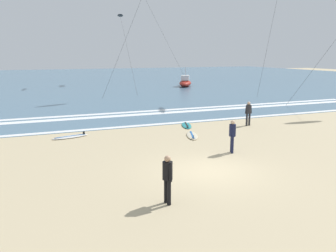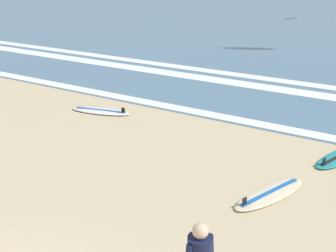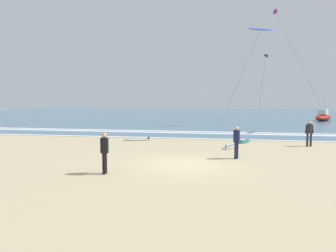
{
  "view_description": "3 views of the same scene",
  "coord_description": "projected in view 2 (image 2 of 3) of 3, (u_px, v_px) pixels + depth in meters",
  "views": [
    {
      "loc": [
        -6.68,
        -12.08,
        4.71
      ],
      "look_at": [
        -0.81,
        2.65,
        1.43
      ],
      "focal_mm": 37.58,
      "sensor_mm": 36.0,
      "label": 1
    },
    {
      "loc": [
        4.22,
        -1.92,
        4.56
      ],
      "look_at": [
        -0.55,
        5.76,
        1.1
      ],
      "focal_mm": 44.73,
      "sensor_mm": 36.0,
      "label": 2
    },
    {
      "loc": [
        2.03,
        -13.92,
        2.84
      ],
      "look_at": [
        -1.73,
        4.84,
        1.33
      ],
      "focal_mm": 34.31,
      "sensor_mm": 36.0,
      "label": 3
    }
  ],
  "objects": [
    {
      "name": "wave_foam_outer_break",
      "position": [
        310.0,
        85.0,
        17.17
      ],
      "size": [
        45.57,
        0.7,
        0.01
      ],
      "primitive_type": "cube",
      "color": "white",
      "rests_on": "ocean_surface"
    },
    {
      "name": "wave_foam_shoreline",
      "position": [
        235.0,
        119.0,
        13.29
      ],
      "size": [
        43.95,
        0.54,
        0.01
      ],
      "primitive_type": "cube",
      "color": "white",
      "rests_on": "ocean_surface"
    },
    {
      "name": "surfboard_near_water",
      "position": [
        101.0,
        111.0,
        13.94
      ],
      "size": [
        2.18,
        1.08,
        0.25
      ],
      "color": "silver",
      "rests_on": "ground"
    },
    {
      "name": "wave_foam_mid_break",
      "position": [
        273.0,
        88.0,
        16.63
      ],
      "size": [
        47.4,
        0.91,
        0.01
      ],
      "primitive_type": "cube",
      "color": "white",
      "rests_on": "ocean_surface"
    },
    {
      "name": "surfboard_right_spare",
      "position": [
        270.0,
        194.0,
        8.87
      ],
      "size": [
        1.27,
        2.18,
        0.25
      ],
      "color": "beige",
      "rests_on": "ground"
    }
  ]
}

